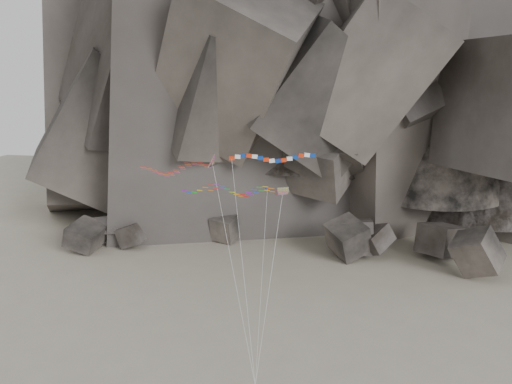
% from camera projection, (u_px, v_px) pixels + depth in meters
% --- Properties ---
extents(ground, '(260.00, 260.00, 0.00)m').
position_uv_depth(ground, '(235.00, 349.00, 60.56)').
color(ground, gray).
rests_on(ground, ground).
extents(headland, '(110.00, 70.00, 84.00)m').
position_uv_depth(headland, '(303.00, 34.00, 117.86)').
color(headland, '#5C524B').
rests_on(headland, ground).
extents(boulder_field, '(77.36, 18.92, 9.38)m').
position_uv_depth(boulder_field, '(281.00, 241.00, 92.53)').
color(boulder_field, '#47423F').
rests_on(boulder_field, ground).
extents(delta_kite, '(17.28, 12.50, 21.97)m').
position_uv_depth(delta_kite, '(172.00, 168.00, 59.56)').
color(delta_kite, red).
rests_on(delta_kite, ground).
extents(banner_kite, '(10.30, 16.59, 21.53)m').
position_uv_depth(banner_kite, '(272.00, 159.00, 60.18)').
color(banner_kite, red).
rests_on(banner_kite, ground).
extents(parafoil_kite, '(12.87, 8.48, 19.13)m').
position_uv_depth(parafoil_kite, '(228.00, 190.00, 54.96)').
color(parafoil_kite, yellow).
rests_on(parafoil_kite, ground).
extents(pennant_kite, '(0.59, 8.53, 18.77)m').
position_uv_depth(pennant_kite, '(264.00, 238.00, 53.41)').
color(pennant_kite, red).
rests_on(pennant_kite, ground).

